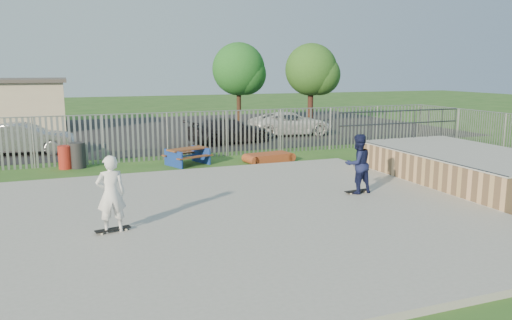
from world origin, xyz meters
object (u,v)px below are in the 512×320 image
object	(u,v)px
picnic_table	(187,156)
car_silver	(25,139)
car_dark	(229,131)
car_white	(291,124)
tree_right	(311,70)
skater_navy	(358,164)
funbox	(269,158)
trash_bin_grey	(78,155)
tree_mid	(239,69)
skater_white	(111,194)
trash_bin_red	(66,157)

from	to	relation	value
picnic_table	car_silver	size ratio (longest dim) A/B	0.46
car_silver	car_dark	distance (m)	9.61
car_silver	car_dark	xyz separation A→B (m)	(9.61, -0.05, -0.05)
car_white	tree_right	distance (m)	7.22
skater_navy	funbox	bearing A→B (deg)	-94.49
car_dark	trash_bin_grey	bearing A→B (deg)	108.76
tree_mid	tree_right	xyz separation A→B (m)	(4.70, -1.73, -0.05)
trash_bin_grey	skater_navy	size ratio (longest dim) A/B	0.56
funbox	skater_white	world-z (taller)	skater_white
trash_bin_red	trash_bin_grey	distance (m)	0.45
trash_bin_grey	tree_mid	xyz separation A→B (m)	(11.02, 12.81, 3.28)
tree_mid	tree_right	size ratio (longest dim) A/B	1.01
funbox	tree_mid	bearing A→B (deg)	67.65
trash_bin_grey	skater_navy	xyz separation A→B (m)	(7.67, -7.81, 0.54)
car_dark	tree_mid	bearing A→B (deg)	-32.02
funbox	car_silver	xyz separation A→B (m)	(-9.58, 5.58, 0.54)
funbox	car_silver	size ratio (longest dim) A/B	0.44
funbox	tree_right	world-z (taller)	tree_right
trash_bin_red	tree_mid	xyz separation A→B (m)	(11.47, 12.79, 3.33)
picnic_table	car_dark	world-z (taller)	car_dark
trash_bin_red	car_silver	bearing A→B (deg)	112.25
picnic_table	skater_navy	world-z (taller)	skater_navy
picnic_table	funbox	distance (m)	3.37
picnic_table	trash_bin_grey	distance (m)	4.23
funbox	car_dark	world-z (taller)	car_dark
trash_bin_grey	car_silver	world-z (taller)	car_silver
car_silver	car_white	size ratio (longest dim) A/B	0.89
trash_bin_grey	skater_white	size ratio (longest dim) A/B	0.56
skater_navy	tree_right	bearing A→B (deg)	-119.63
funbox	skater_navy	distance (m)	6.43
picnic_table	tree_mid	bearing A→B (deg)	41.99
funbox	tree_mid	world-z (taller)	tree_mid
car_white	skater_white	size ratio (longest dim) A/B	2.70
trash_bin_red	tree_mid	distance (m)	17.50
funbox	tree_right	distance (m)	15.42
picnic_table	trash_bin_grey	bearing A→B (deg)	146.83
trash_bin_red	car_white	world-z (taller)	car_white
car_white	skater_navy	bearing A→B (deg)	167.88
trash_bin_grey	car_white	world-z (taller)	car_white
skater_white	car_dark	bearing A→B (deg)	-120.76
trash_bin_grey	car_white	bearing A→B (deg)	26.36
car_silver	funbox	bearing A→B (deg)	-114.04
picnic_table	skater_white	distance (m)	8.87
picnic_table	car_white	xyz separation A→B (m)	(7.66, 6.72, 0.34)
car_white	skater_navy	size ratio (longest dim) A/B	2.70
car_white	tree_mid	size ratio (longest dim) A/B	0.86
tree_mid	skater_navy	xyz separation A→B (m)	(-3.35, -20.61, -2.74)
picnic_table	car_white	world-z (taller)	car_white
funbox	car_white	distance (m)	8.50
car_silver	trash_bin_red	bearing A→B (deg)	-151.58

